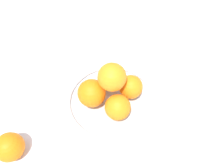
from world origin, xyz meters
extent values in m
plane|color=silver|center=(0.00, 0.00, 0.00)|extent=(4.00, 4.00, 0.00)
cylinder|color=silver|center=(0.00, 0.00, 0.01)|extent=(0.28, 0.28, 0.01)
torus|color=silver|center=(0.00, 0.00, 0.02)|extent=(0.28, 0.28, 0.01)
sphere|color=orange|center=(0.06, -0.01, 0.07)|extent=(0.08, 0.08, 0.08)
sphere|color=orange|center=(0.00, 0.06, 0.06)|extent=(0.07, 0.07, 0.07)
sphere|color=orange|center=(-0.06, 0.00, 0.06)|extent=(0.07, 0.07, 0.07)
sphere|color=orange|center=(-0.01, -0.06, 0.06)|extent=(0.07, 0.07, 0.07)
sphere|color=orange|center=(0.00, 0.00, 0.13)|extent=(0.08, 0.08, 0.08)
sphere|color=orange|center=(0.30, 0.08, 0.04)|extent=(0.08, 0.08, 0.08)
camera|label=1|loc=(0.11, 0.37, 0.58)|focal=35.00mm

